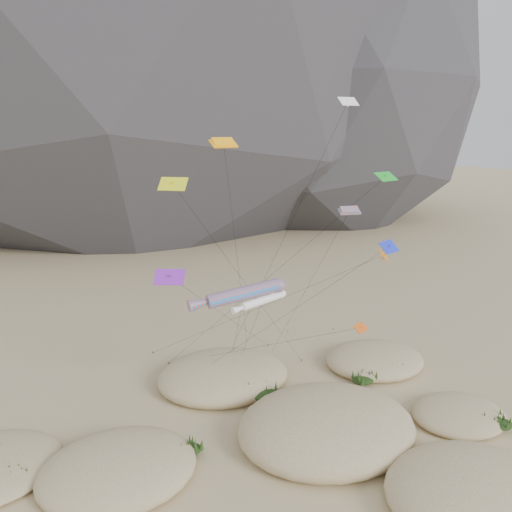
{
  "coord_description": "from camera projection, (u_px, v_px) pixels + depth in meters",
  "views": [
    {
      "loc": [
        -15.7,
        -28.06,
        26.16
      ],
      "look_at": [
        -0.62,
        12.0,
        15.13
      ],
      "focal_mm": 35.0,
      "sensor_mm": 36.0,
      "label": 1
    }
  ],
  "objects": [
    {
      "name": "ground",
      "position": [
        320.0,
        488.0,
        37.32
      ],
      "size": [
        500.0,
        500.0,
        0.0
      ],
      "primitive_type": "plane",
      "color": "#CCB789",
      "rests_on": "ground"
    },
    {
      "name": "dunes",
      "position": [
        277.0,
        449.0,
        40.68
      ],
      "size": [
        50.59,
        38.85,
        4.36
      ],
      "color": "#CCB789",
      "rests_on": "ground"
    },
    {
      "name": "dune_grass",
      "position": [
        283.0,
        453.0,
        40.01
      ],
      "size": [
        44.18,
        26.5,
        1.57
      ],
      "color": "black",
      "rests_on": "ground"
    },
    {
      "name": "kite_stakes",
      "position": [
        244.0,
        350.0,
        60.04
      ],
      "size": [
        23.86,
        8.28,
        0.3
      ],
      "color": "#3F2D1E",
      "rests_on": "ground"
    },
    {
      "name": "rainbow_tube_kite",
      "position": [
        241.0,
        294.0,
        43.14
      ],
      "size": [
        9.03,
        12.72,
        13.2
      ],
      "color": "#EF4719",
      "rests_on": "ground"
    },
    {
      "name": "white_tube_kite",
      "position": [
        261.0,
        301.0,
        43.59
      ],
      "size": [
        5.62,
        11.4,
        12.03
      ],
      "color": "white",
      "rests_on": "ground"
    },
    {
      "name": "orange_parafoil",
      "position": [
        224.0,
        147.0,
        43.0
      ],
      "size": [
        7.8,
        13.3,
        25.37
      ],
      "color": "#FFA30D",
      "rests_on": "ground"
    },
    {
      "name": "multi_parafoil",
      "position": [
        348.0,
        213.0,
        49.47
      ],
      "size": [
        5.76,
        9.22,
        18.64
      ],
      "color": "#FF5A1A",
      "rests_on": "ground"
    },
    {
      "name": "delta_kites",
      "position": [
        310.0,
        226.0,
        45.98
      ],
      "size": [
        25.86,
        21.33,
        29.05
      ],
      "color": "#1B2DE6",
      "rests_on": "ground"
    }
  ]
}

